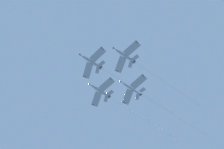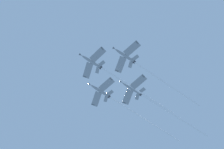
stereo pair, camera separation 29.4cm
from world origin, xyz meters
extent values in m
ellipsoid|color=gray|center=(4.47, 16.83, 157.51)|extent=(12.15, 3.00, 3.59)
cone|color=#595E60|center=(-2.07, 17.60, 158.77)|extent=(1.93, 1.40, 1.48)
ellipsoid|color=black|center=(2.53, 17.06, 158.49)|extent=(3.02, 1.34, 1.41)
cube|color=gray|center=(4.60, 11.47, 157.26)|extent=(4.68, 9.38, 0.87)
cube|color=#595E60|center=(4.44, 7.37, 157.32)|extent=(1.86, 0.92, 0.46)
cube|color=gray|center=(5.85, 22.00, 157.26)|extent=(6.53, 9.68, 0.87)
cube|color=#595E60|center=(6.65, 26.04, 157.32)|extent=(1.92, 1.29, 0.46)
cube|color=gray|center=(9.07, 13.99, 156.57)|extent=(2.47, 3.88, 0.49)
cube|color=gray|center=(9.61, 18.51, 156.57)|extent=(3.14, 4.02, 0.49)
cube|color=#595E60|center=(9.41, 16.24, 157.98)|extent=(2.88, 0.52, 3.20)
cylinder|color=#38383D|center=(10.05, 15.71, 156.32)|extent=(1.22, 0.93, 0.97)
cylinder|color=#38383D|center=(10.16, 16.61, 156.32)|extent=(1.22, 0.93, 0.97)
cylinder|color=white|center=(32.31, 13.53, 152.05)|extent=(44.35, 6.30, 9.53)
ellipsoid|color=gray|center=(15.81, 3.19, 156.33)|extent=(12.13, 2.71, 3.69)
cone|color=#595E60|center=(9.27, 3.79, 157.65)|extent=(1.91, 1.36, 1.49)
ellipsoid|color=black|center=(13.88, 3.37, 157.33)|extent=(3.00, 1.27, 1.43)
cube|color=gray|center=(16.09, -2.16, 156.08)|extent=(4.89, 9.44, 0.90)
cube|color=#595E60|center=(16.02, -6.27, 156.14)|extent=(1.87, 0.96, 0.47)
cube|color=gray|center=(17.07, 8.39, 156.08)|extent=(6.34, 9.67, 0.90)
cube|color=#595E60|center=(17.76, 12.45, 156.14)|extent=(1.92, 1.25, 0.47)
cube|color=gray|center=(20.48, 0.46, 155.35)|extent=(2.54, 3.91, 0.51)
cube|color=gray|center=(20.91, 5.00, 155.35)|extent=(3.07, 4.02, 0.51)
cube|color=#595E60|center=(20.77, 2.73, 156.76)|extent=(2.91, 0.45, 3.22)
cylinder|color=#38383D|center=(21.42, 2.21, 155.10)|extent=(1.21, 0.90, 0.98)
cylinder|color=#38383D|center=(21.50, 3.11, 155.10)|extent=(1.21, 0.90, 0.98)
cylinder|color=white|center=(41.67, 0.78, 151.04)|extent=(40.32, 4.73, 9.02)
ellipsoid|color=gray|center=(17.81, 27.14, 155.25)|extent=(12.16, 2.80, 3.34)
cone|color=#595E60|center=(11.23, 27.80, 156.37)|extent=(1.89, 1.37, 1.45)
ellipsoid|color=black|center=(15.85, 27.34, 156.20)|extent=(3.00, 1.29, 1.35)
cube|color=gray|center=(18.04, 21.79, 155.02)|extent=(4.84, 9.42, 0.80)
cube|color=#595E60|center=(17.95, 17.68, 155.09)|extent=(1.88, 0.95, 0.42)
cube|color=gray|center=(19.11, 32.33, 155.02)|extent=(6.41, 9.68, 0.80)
cube|color=#595E60|center=(19.83, 36.38, 155.09)|extent=(1.93, 1.27, 0.42)
cube|color=gray|center=(22.48, 24.38, 154.42)|extent=(2.52, 3.90, 0.46)
cube|color=gray|center=(22.94, 28.91, 154.42)|extent=(3.10, 4.02, 0.46)
cube|color=#595E60|center=(22.75, 26.64, 155.84)|extent=(2.84, 0.46, 3.16)
cylinder|color=#38383D|center=(23.44, 26.12, 154.19)|extent=(1.19, 0.91, 0.96)
cylinder|color=#38383D|center=(23.53, 27.01, 154.19)|extent=(1.19, 0.91, 0.96)
cylinder|color=white|center=(46.03, 24.29, 150.37)|extent=(44.96, 5.46, 8.51)
ellipsoid|color=gray|center=(29.23, 14.56, 152.52)|extent=(12.15, 2.97, 3.48)
cone|color=#595E60|center=(22.69, 15.31, 153.72)|extent=(1.91, 1.40, 1.47)
ellipsoid|color=black|center=(27.29, 14.78, 153.48)|extent=(3.01, 1.33, 1.39)
cube|color=gray|center=(29.39, 9.21, 152.28)|extent=(4.71, 9.39, 0.84)
cube|color=#595E60|center=(29.24, 5.10, 152.34)|extent=(1.87, 0.93, 0.44)
cube|color=gray|center=(30.60, 19.74, 152.28)|extent=(6.51, 9.68, 0.84)
cube|color=#595E60|center=(31.39, 23.77, 152.34)|extent=(1.92, 1.29, 0.44)
cube|color=gray|center=(33.86, 11.73, 151.62)|extent=(2.48, 3.89, 0.48)
cube|color=gray|center=(34.38, 16.26, 151.62)|extent=(3.13, 4.02, 0.48)
cube|color=#595E60|center=(34.17, 13.99, 153.04)|extent=(2.86, 0.51, 3.18)
cylinder|color=#38383D|center=(34.83, 13.46, 151.38)|extent=(1.21, 0.92, 0.97)
cylinder|color=#38383D|center=(34.94, 14.35, 151.38)|extent=(1.21, 0.92, 0.97)
cylinder|color=white|center=(55.62, 11.52, 147.59)|extent=(41.35, 5.65, 8.41)
camera|label=1|loc=(-31.00, -47.61, 1.99)|focal=52.94mm
camera|label=2|loc=(-31.24, -47.43, 1.99)|focal=52.94mm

